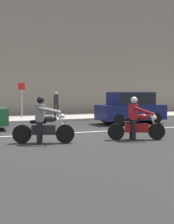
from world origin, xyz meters
name	(u,v)px	position (x,y,z in m)	size (l,w,h in m)	color
ground_plane	(52,137)	(0.00, 0.00, 0.00)	(80.00, 80.00, 0.00)	#272727
sidewalk_slab	(22,119)	(0.00, 8.00, 0.07)	(40.00, 4.40, 0.14)	#A8A399
building_facade	(15,39)	(0.00, 11.40, 5.88)	(40.00, 1.40, 11.77)	slate
lane_marking_stripe	(55,134)	(0.37, 0.90, 0.00)	(18.00, 0.14, 0.01)	silver
motorcycle_with_rider_gray	(43,124)	(-0.60, -1.13, 0.66)	(2.05, 0.92, 1.62)	black
motorcycle_with_rider_crimson	(136,122)	(2.75, -1.69, 0.65)	(2.06, 0.92, 1.60)	black
parked_hatchback_navy	(131,107)	(5.42, 3.24, 0.93)	(3.80, 1.76, 1.80)	#11194C
street_sign_post	(22,96)	(-0.05, 7.79, 1.54)	(0.44, 0.08, 2.30)	gray
pedestrian_bystander	(56,102)	(2.19, 7.53, 1.14)	(0.34, 0.34, 1.71)	black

